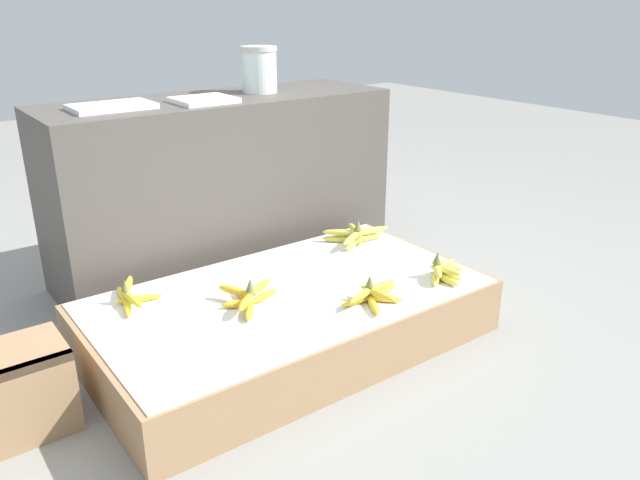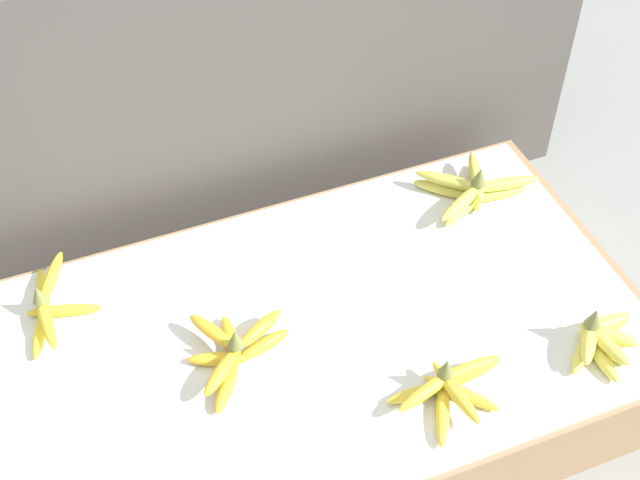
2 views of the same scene
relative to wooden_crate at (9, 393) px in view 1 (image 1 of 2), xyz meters
The scene contains 12 objects.
ground_plane 0.86m from the wooden_crate, ahead, with size 10.00×10.00×0.00m, color gray.
display_platform 0.85m from the wooden_crate, ahead, with size 1.29×0.72×0.19m.
back_vendor_table 1.21m from the wooden_crate, 32.88° to the left, with size 1.39×0.47×0.73m.
wooden_crate is the anchor object (origin of this frame).
banana_bunch_front_midright 1.07m from the wooden_crate, 14.47° to the right, with size 0.23×0.16×0.09m.
banana_bunch_front_right 1.37m from the wooden_crate, 11.71° to the right, with size 0.19×0.13×0.10m.
banana_bunch_middle_midleft 0.71m from the wooden_crate, ahead, with size 0.20×0.22×0.09m.
banana_bunch_back_left 0.46m from the wooden_crate, 24.60° to the left, with size 0.16×0.24×0.08m.
banana_bunch_back_right 1.33m from the wooden_crate, ahead, with size 0.26×0.18×0.10m.
glass_jar 1.53m from the wooden_crate, 28.70° to the left, with size 0.15×0.15×0.18m.
foam_tray_white 1.21m from the wooden_crate, 31.96° to the left, with size 0.21×0.19×0.02m.
foam_tray_dark 1.03m from the wooden_crate, 47.48° to the left, with size 0.28×0.18×0.02m.
Camera 1 is at (-1.01, -1.55, 1.09)m, focal length 35.00 mm.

